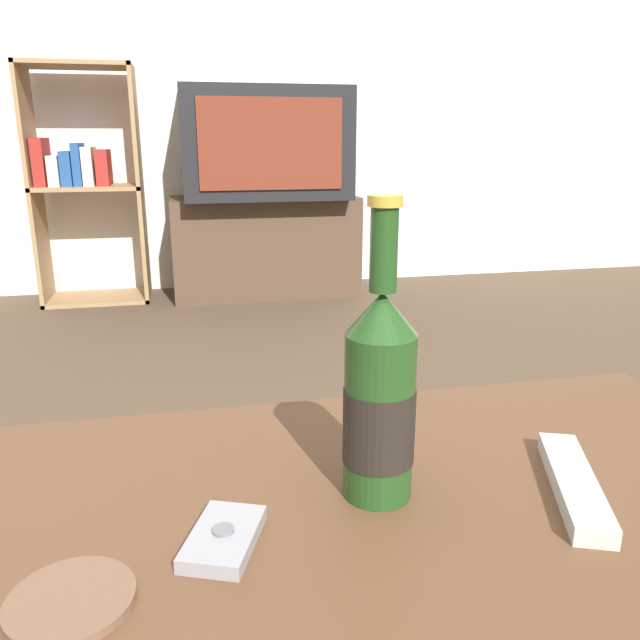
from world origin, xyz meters
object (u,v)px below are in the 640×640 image
object	(u,v)px
beer_bottle	(380,398)
remote_control	(574,484)
tv_stand	(265,246)
television	(263,144)
cell_phone	(224,537)
bookshelf	(83,180)

from	to	relation	value
beer_bottle	remote_control	world-z (taller)	beer_bottle
remote_control	tv_stand	bearing A→B (deg)	111.01
television	cell_phone	xyz separation A→B (m)	(-0.39, -2.76, -0.32)
cell_phone	remote_control	size ratio (longest dim) A/B	0.56
television	cell_phone	bearing A→B (deg)	-98.04
tv_stand	bookshelf	distance (m)	0.95
tv_stand	cell_phone	world-z (taller)	tv_stand
beer_bottle	tv_stand	bearing A→B (deg)	85.15
beer_bottle	remote_control	xyz separation A→B (m)	(0.20, -0.04, -0.10)
tv_stand	cell_phone	xyz separation A→B (m)	(-0.39, -2.76, 0.20)
tv_stand	television	xyz separation A→B (m)	(0.00, -0.00, 0.52)
tv_stand	remote_control	xyz separation A→B (m)	(-0.03, -2.75, 0.20)
beer_bottle	remote_control	size ratio (longest dim) A/B	1.59
remote_control	bookshelf	bearing A→B (deg)	128.61
cell_phone	remote_control	world-z (taller)	remote_control
television	remote_control	xyz separation A→B (m)	(-0.03, -2.75, -0.32)
bookshelf	remote_control	size ratio (longest dim) A/B	6.00
television	beer_bottle	bearing A→B (deg)	-94.85
tv_stand	television	size ratio (longest dim) A/B	1.18
tv_stand	remote_control	size ratio (longest dim) A/B	5.02
tv_stand	bookshelf	xyz separation A→B (m)	(-0.88, 0.05, 0.35)
tv_stand	beer_bottle	bearing A→B (deg)	-94.85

